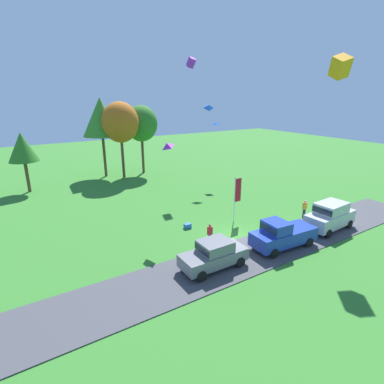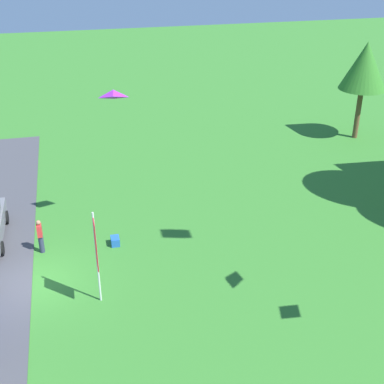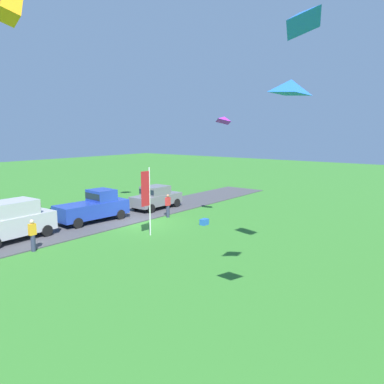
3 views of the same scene
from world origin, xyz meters
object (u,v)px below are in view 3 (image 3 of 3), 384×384
Objects in this scene: car_sedan_mid_row at (156,197)px; car_suv_far_end at (12,219)px; cooler_box at (204,222)px; kite_diamond_over_trees at (299,20)px; car_pickup_by_flagpole at (95,206)px; flag_banner at (147,193)px; person_on_lawn at (168,206)px; person_watching_sky at (33,235)px; kite_diamond_high_right at (224,119)px; kite_box_high_left at (9,7)px; kite_diamond_near_flag at (291,87)px.

car_suv_far_end is (11.55, -0.27, 0.25)m from car_sedan_mid_row.
cooler_box is (-9.83, 6.38, -1.10)m from car_suv_far_end.
kite_diamond_over_trees is (8.93, 9.93, 9.19)m from cooler_box.
car_pickup_by_flagpole is 1.24× the size of flag_banner.
car_pickup_by_flagpole is 5.19m from person_on_lawn.
flag_banner is at bearing 155.28° from person_watching_sky.
kite_diamond_over_trees reaches higher than car_sedan_mid_row.
kite_diamond_high_right reaches higher than car_sedan_mid_row.
cooler_box is (-4.34, 1.03, -2.42)m from flag_banner.
kite_diamond_over_trees is (9.08, 13.35, 8.51)m from person_on_lawn.
kite_diamond_high_right is 13.78m from kite_box_high_left.
cooler_box is 16.40m from kite_diamond_near_flag.
kite_box_high_left is at bearing 116.61° from car_suv_far_end.
car_pickup_by_flagpole is 19.17m from kite_diamond_near_flag.
person_watching_sky is 16.10m from kite_diamond_over_trees.
kite_box_high_left is (5.14, -4.63, 9.97)m from flag_banner.
person_watching_sky is at bearing -85.07° from kite_diamond_over_trees.
car_suv_far_end is 8.40× the size of cooler_box.
car_sedan_mid_row is at bearing -126.27° from kite_diamond_near_flag.
car_suv_far_end reaches higher than person_on_lawn.
car_sedan_mid_row is 3.10× the size of kite_box_high_left.
kite_diamond_near_flag reaches higher than car_pickup_by_flagpole.
car_sedan_mid_row is 6.40m from cooler_box.
person_on_lawn is at bearing -124.21° from kite_diamond_over_trees.
kite_diamond_over_trees reaches higher than car_pickup_by_flagpole.
car_suv_far_end is 4.59× the size of kite_diamond_over_trees.
kite_diamond_high_right is (-5.84, 1.56, 4.40)m from flag_banner.
person_on_lawn is (-4.16, 3.09, -0.23)m from car_pickup_by_flagpole.
car_sedan_mid_row is 0.94× the size of car_suv_far_end.
car_suv_far_end is (5.82, 0.13, 0.19)m from car_pickup_by_flagpole.
person_on_lawn is at bearing 166.88° from kite_box_high_left.
kite_diamond_near_flag reaches higher than kite_diamond_high_right.
car_sedan_mid_row is 1.06× the size of flag_banner.
person_watching_sky reaches higher than cooler_box.
car_pickup_by_flagpole is 5.10× the size of kite_diamond_high_right.
kite_diamond_near_flag is (10.43, 10.44, 7.16)m from cooler_box.
kite_diamond_high_right is (-5.51, 7.03, 5.91)m from car_pickup_by_flagpole.
kite_diamond_high_right is at bearing 160.76° from cooler_box.
flag_banner is 12.13m from kite_box_high_left.
car_suv_far_end is 2.75× the size of person_watching_sky.
person_on_lawn reaches higher than cooler_box.
kite_diamond_over_trees reaches higher than cooler_box.
car_suv_far_end is 1.14× the size of flag_banner.
person_on_lawn is (-9.98, 2.96, -0.42)m from car_suv_far_end.
kite_diamond_over_trees is 0.72× the size of kite_box_high_left.
person_watching_sky is at bearing -24.72° from flag_banner.
kite_diamond_near_flag is at bearing 45.02° from cooler_box.
car_pickup_by_flagpole is 7.70m from cooler_box.
person_watching_sky is 13.79m from kite_diamond_high_right.
kite_box_high_left reaches higher than car_suv_far_end.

